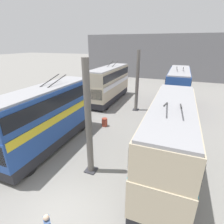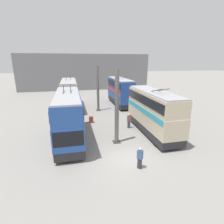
# 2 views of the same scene
# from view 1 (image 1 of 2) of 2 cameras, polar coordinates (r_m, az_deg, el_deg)

# --- Properties ---
(ground_plane) EXTENTS (240.00, 240.00, 0.00)m
(ground_plane) POSITION_cam_1_polar(r_m,az_deg,el_deg) (10.31, -16.76, -29.13)
(ground_plane) COLOR gray
(depot_back_wall) EXTENTS (0.50, 36.00, 9.70)m
(depot_back_wall) POSITION_cam_1_polar(r_m,az_deg,el_deg) (42.26, 15.57, 16.82)
(depot_back_wall) COLOR slate
(depot_back_wall) RESTS_ON ground_plane
(support_column_near) EXTENTS (0.71, 0.71, 7.17)m
(support_column_near) POSITION_cam_1_polar(r_m,az_deg,el_deg) (10.37, -7.68, -3.61)
(support_column_near) COLOR #605B56
(support_column_near) RESTS_ON ground_plane
(support_column_far) EXTENTS (0.71, 0.71, 7.17)m
(support_column_far) POSITION_cam_1_polar(r_m,az_deg,el_deg) (21.20, 8.22, 9.46)
(support_column_far) COLOR #605B56
(support_column_far) RESTS_ON ground_plane
(bus_left_near) EXTENTS (9.46, 2.54, 5.36)m
(bus_left_near) POSITION_cam_1_polar(r_m,az_deg,el_deg) (11.02, 18.21, -7.42)
(bus_left_near) COLOR black
(bus_left_near) RESTS_ON ground_plane
(bus_left_far) EXTENTS (9.74, 2.54, 5.42)m
(bus_left_far) POSITION_cam_1_polar(r_m,az_deg,el_deg) (23.84, 20.65, 7.89)
(bus_left_far) COLOR black
(bus_left_far) RESTS_ON ground_plane
(bus_right_near) EXTENTS (9.53, 2.54, 5.44)m
(bus_right_near) POSITION_cam_1_polar(r_m,az_deg,el_deg) (14.37, -20.40, -0.59)
(bus_right_near) COLOR black
(bus_right_near) RESTS_ON ground_plane
(bus_right_mid) EXTENTS (10.03, 2.54, 5.40)m
(bus_right_mid) POSITION_cam_1_polar(r_m,az_deg,el_deg) (24.89, -0.89, 9.75)
(bus_right_mid) COLOR black
(bus_right_mid) RESTS_ON ground_plane
(person_by_left_row) EXTENTS (0.26, 0.43, 1.82)m
(person_by_left_row) POSITION_cam_1_polar(r_m,az_deg,el_deg) (13.66, 9.04, -8.87)
(person_by_left_row) COLOR #384251
(person_by_left_row) RESTS_ON ground_plane
(oil_drum) EXTENTS (0.58, 0.58, 0.84)m
(oil_drum) POSITION_cam_1_polar(r_m,az_deg,el_deg) (17.61, -2.44, -3.35)
(oil_drum) COLOR #933828
(oil_drum) RESTS_ON ground_plane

